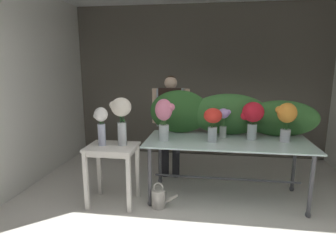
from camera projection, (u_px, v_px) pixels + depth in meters
ground_plane at (192, 189)px, 4.28m from camera, size 7.89×7.89×0.00m
wall_back at (199, 82)px, 5.70m from camera, size 5.01×0.12×2.93m
wall_left at (27, 88)px, 4.33m from camera, size 0.12×3.71×2.93m
display_table_glass at (227, 149)px, 3.86m from camera, size 2.16×0.95×0.83m
side_table_white at (112, 155)px, 3.73m from camera, size 0.64×0.52×0.79m
florist at (171, 116)px, 4.57m from camera, size 0.59×0.24×1.64m
foliage_backdrop at (230, 115)px, 4.11m from camera, size 2.38×0.30×0.63m
vase_crimson_dahlias at (252, 116)px, 3.83m from camera, size 0.31×0.29×0.51m
vase_rosy_tulips at (164, 116)px, 3.76m from camera, size 0.26×0.23×0.56m
vase_sunset_freesia at (286, 117)px, 3.72m from camera, size 0.27×0.25×0.51m
vase_scarlet_ranunculus at (213, 121)px, 3.72m from camera, size 0.24×0.24×0.44m
vase_lilac_stock at (223, 120)px, 3.95m from camera, size 0.18×0.16×0.41m
vase_white_roses_tall at (101, 123)px, 3.66m from camera, size 0.18×0.17×0.50m
vase_cream_lisianthus_tall at (121, 114)px, 3.65m from camera, size 0.28×0.26×0.62m
watering_can at (159, 198)px, 3.72m from camera, size 0.35×0.18×0.34m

